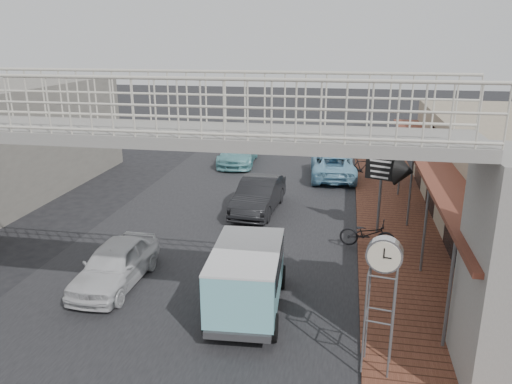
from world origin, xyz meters
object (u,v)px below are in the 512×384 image
at_px(angkot_far, 239,151).
at_px(street_clock, 384,261).
at_px(motorcycle_near, 367,234).
at_px(angkot_curb, 333,165).
at_px(angkot_van, 248,270).
at_px(dark_sedan, 259,195).
at_px(motorcycle_far, 362,168).
at_px(arrow_sign, 402,172).
at_px(white_hatchback, 115,264).

bearing_deg(angkot_far, street_clock, -72.57).
height_order(angkot_far, motorcycle_near, angkot_far).
xyz_separation_m(angkot_curb, angkot_van, (-1.76, -13.94, 0.54)).
xyz_separation_m(angkot_far, motorcycle_near, (6.99, -11.33, -0.11)).
bearing_deg(street_clock, dark_sedan, 122.90).
height_order(motorcycle_far, arrow_sign, arrow_sign).
relative_size(motorcycle_near, motorcycle_far, 1.07).
bearing_deg(angkot_van, angkot_far, 99.71).
distance_m(angkot_van, motorcycle_near, 5.75).
distance_m(dark_sedan, angkot_far, 8.48).
height_order(angkot_far, street_clock, street_clock).
bearing_deg(angkot_van, arrow_sign, 50.37).
distance_m(angkot_curb, motorcycle_near, 9.35).
bearing_deg(motorcycle_far, angkot_far, 58.57).
distance_m(white_hatchback, street_clock, 8.17).
xyz_separation_m(white_hatchback, motorcycle_far, (7.42, 13.01, -0.02)).
xyz_separation_m(dark_sedan, angkot_van, (1.12, -7.97, 0.50)).
bearing_deg(dark_sedan, angkot_van, -78.16).
bearing_deg(motorcycle_far, white_hatchback, 136.47).
distance_m(angkot_far, motorcycle_far, 7.34).
height_order(white_hatchback, motorcycle_far, white_hatchback).
relative_size(angkot_far, arrow_sign, 1.61).
bearing_deg(dark_sedan, street_clock, -62.39).
xyz_separation_m(angkot_far, motorcycle_far, (7.00, -2.22, -0.07)).
relative_size(dark_sedan, motorcycle_far, 2.44).
xyz_separation_m(angkot_curb, street_clock, (1.50, -15.90, 1.99)).
height_order(white_hatchback, angkot_far, angkot_far).
xyz_separation_m(dark_sedan, motorcycle_far, (4.38, 5.85, -0.08)).
bearing_deg(angkot_curb, white_hatchback, 61.29).
bearing_deg(arrow_sign, angkot_far, 149.94).
distance_m(angkot_curb, angkot_far, 5.88).
bearing_deg(street_clock, angkot_far, 120.33).
xyz_separation_m(white_hatchback, motorcycle_near, (7.41, 3.89, -0.05)).
height_order(motorcycle_near, arrow_sign, arrow_sign).
bearing_deg(street_clock, angkot_van, 158.05).
relative_size(angkot_curb, angkot_far, 0.99).
bearing_deg(motorcycle_near, dark_sedan, 60.55).
bearing_deg(motorcycle_near, motorcycle_far, 7.20).
relative_size(motorcycle_near, arrow_sign, 0.63).
bearing_deg(white_hatchback, angkot_curb, 66.49).
relative_size(motorcycle_near, street_clock, 0.61).
bearing_deg(white_hatchback, motorcycle_near, 28.47).
bearing_deg(arrow_sign, street_clock, -76.79).
relative_size(motorcycle_far, street_clock, 0.57).
relative_size(dark_sedan, street_clock, 1.40).
height_order(angkot_curb, arrow_sign, arrow_sign).
height_order(angkot_far, motorcycle_far, angkot_far).
bearing_deg(street_clock, white_hatchback, 168.58).
bearing_deg(street_clock, motorcycle_far, 99.08).
relative_size(white_hatchback, street_clock, 1.24).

